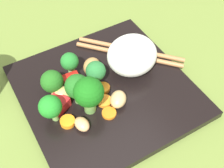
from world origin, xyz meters
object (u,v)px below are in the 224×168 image
at_px(square_plate, 106,91).
at_px(broccoli_floret_4, 89,93).
at_px(chopstick_pair, 130,52).
at_px(rice_mound, 132,55).
at_px(carrot_slice_0, 103,88).

relative_size(square_plate, broccoli_floret_4, 3.90).
height_order(square_plate, broccoli_floret_4, broccoli_floret_4).
distance_m(square_plate, broccoli_floret_4, 0.07).
relative_size(broccoli_floret_4, chopstick_pair, 0.41).
bearing_deg(square_plate, rice_mound, -77.06).
relative_size(square_plate, chopstick_pair, 1.61).
bearing_deg(square_plate, chopstick_pair, -60.71).
bearing_deg(rice_mound, carrot_slice_0, 100.93).
bearing_deg(broccoli_floret_4, carrot_slice_0, -56.92).
bearing_deg(broccoli_floret_4, chopstick_pair, -60.97).
distance_m(rice_mound, carrot_slice_0, 0.08).
height_order(broccoli_floret_4, chopstick_pair, broccoli_floret_4).
bearing_deg(rice_mound, square_plate, 102.94).
height_order(square_plate, carrot_slice_0, carrot_slice_0).
relative_size(rice_mound, carrot_slice_0, 3.83).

